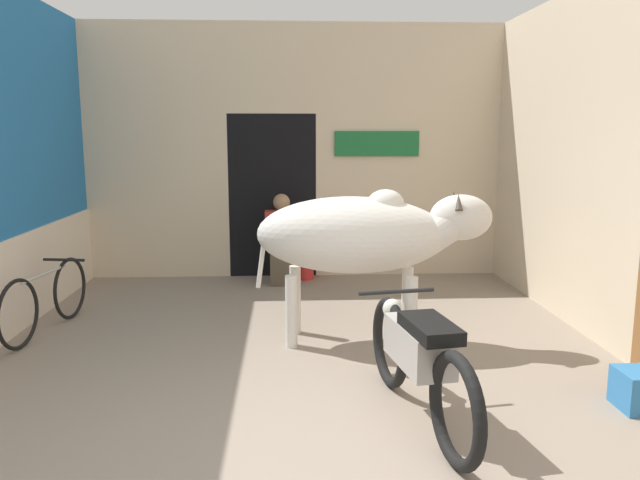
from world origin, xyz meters
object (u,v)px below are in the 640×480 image
(bicycle, at_px, (46,299))
(shopkeeper_seated, at_px, (282,237))
(motorcycle_near, at_px, (419,357))
(plastic_stool, at_px, (304,262))
(cow, at_px, (364,235))

(bicycle, xyz_separation_m, shopkeeper_seated, (2.30, 1.91, 0.28))
(motorcycle_near, xyz_separation_m, plastic_stool, (-0.66, 4.24, -0.23))
(plastic_stool, bearing_deg, cow, -79.28)
(motorcycle_near, bearing_deg, shopkeeper_seated, 103.44)
(shopkeeper_seated, distance_m, plastic_stool, 0.54)
(motorcycle_near, relative_size, plastic_stool, 4.55)
(shopkeeper_seated, bearing_deg, cow, -71.49)
(bicycle, height_order, shopkeeper_seated, shopkeeper_seated)
(bicycle, bearing_deg, cow, -7.62)
(bicycle, bearing_deg, shopkeeper_seated, 39.72)
(shopkeeper_seated, bearing_deg, plastic_stool, 38.94)
(bicycle, height_order, plastic_stool, bicycle)
(motorcycle_near, relative_size, bicycle, 1.19)
(cow, distance_m, bicycle, 3.18)
(plastic_stool, bearing_deg, bicycle, -140.37)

